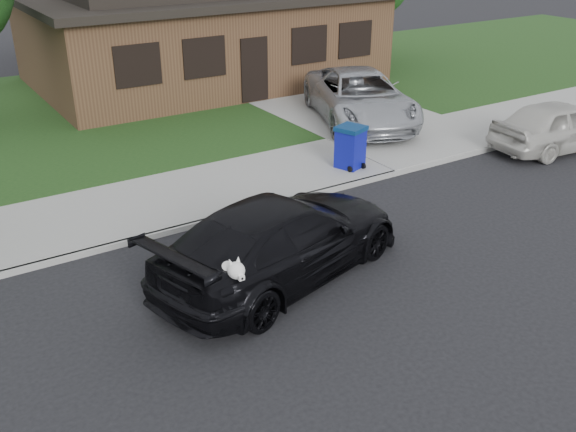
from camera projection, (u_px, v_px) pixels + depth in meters
ground at (365, 277)px, 11.55m from camera, size 120.00×120.00×0.00m
sidewalk at (234, 185)px, 15.34m from camera, size 60.00×3.00×0.12m
curb at (266, 206)px, 14.20m from camera, size 60.00×0.12×0.12m
lawn at (121, 107)px, 21.45m from camera, size 60.00×13.00×0.13m
driveway at (320, 102)px, 22.07m from camera, size 4.50×13.00×0.14m
sedan at (281, 239)px, 11.28m from camera, size 5.52×3.44×1.49m
minivan at (360, 97)px, 19.43m from camera, size 4.38×6.02×1.52m
white_compact at (560, 125)px, 17.53m from camera, size 4.22×2.05×1.39m
recycling_bin at (350, 147)px, 16.03m from camera, size 0.82×0.82×1.06m
house at (201, 26)px, 24.03m from camera, size 12.60×8.60×4.65m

